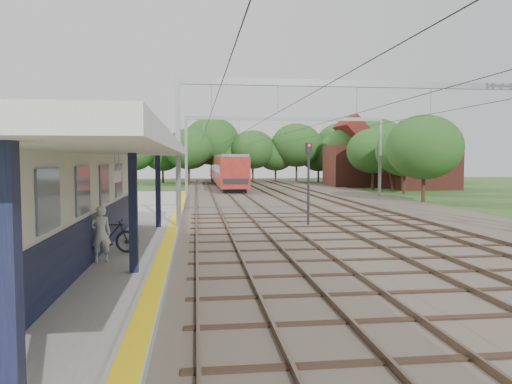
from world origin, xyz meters
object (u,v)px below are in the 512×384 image
person (101,234)px  signal_post (308,175)px  train (225,169)px  bicycle (108,236)px

person → signal_post: 12.59m
train → signal_post: size_ratio=8.48×
person → train: bearing=-117.8°
signal_post → person: bearing=-150.8°
person → bicycle: (-0.00, 1.35, -0.27)m
bicycle → person: bearing=-179.9°
signal_post → train: bearing=74.0°
person → train: size_ratio=0.05×
train → bicycle: bearing=-97.8°
person → bicycle: person is taller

